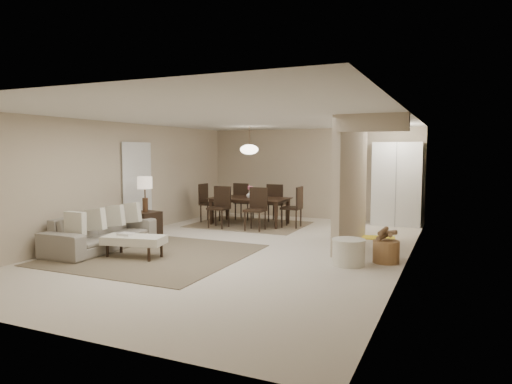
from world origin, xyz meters
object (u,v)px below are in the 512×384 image
at_px(pantry_cabinet, 397,184).
at_px(round_pouf, 349,252).
at_px(sofa, 102,232).
at_px(side_table, 146,225).
at_px(ottoman_bench, 134,240).
at_px(dining_table, 249,211).
at_px(wicker_basket, 386,252).

relative_size(pantry_cabinet, round_pouf, 3.82).
height_order(sofa, side_table, sofa).
distance_m(ottoman_bench, dining_table, 4.13).
relative_size(ottoman_bench, round_pouf, 2.10).
distance_m(side_table, round_pouf, 4.58).
bearing_deg(sofa, pantry_cabinet, -43.73).
distance_m(sofa, ottoman_bench, 1.05).
relative_size(sofa, dining_table, 1.17).
xyz_separation_m(side_table, dining_table, (1.30, 2.54, 0.06)).
height_order(pantry_cabinet, ottoman_bench, pantry_cabinet).
distance_m(sofa, side_table, 1.28).
height_order(sofa, ottoman_bench, sofa).
height_order(pantry_cabinet, round_pouf, pantry_cabinet).
bearing_deg(wicker_basket, side_table, 178.29).
bearing_deg(wicker_basket, pantry_cabinet, 94.58).
height_order(side_table, round_pouf, side_table).
height_order(sofa, round_pouf, sofa).
bearing_deg(pantry_cabinet, round_pouf, -92.60).
bearing_deg(dining_table, sofa, -110.36).
relative_size(pantry_cabinet, wicker_basket, 4.77).
bearing_deg(dining_table, ottoman_bench, -95.59).
relative_size(sofa, ottoman_bench, 1.99).
bearing_deg(ottoman_bench, round_pouf, 3.65).
distance_m(sofa, round_pouf, 4.65).
bearing_deg(dining_table, round_pouf, -44.73).
bearing_deg(side_table, pantry_cabinet, 40.09).
relative_size(ottoman_bench, side_table, 2.02).
bearing_deg(pantry_cabinet, ottoman_bench, -124.21).
xyz_separation_m(pantry_cabinet, ottoman_bench, (-3.79, -5.57, -0.74)).
bearing_deg(pantry_cabinet, sofa, -132.31).
distance_m(round_pouf, dining_table, 4.50).
bearing_deg(ottoman_bench, pantry_cabinet, 43.85).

